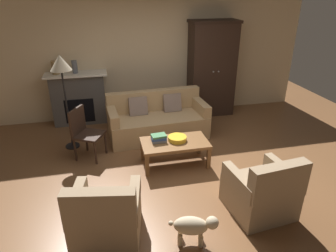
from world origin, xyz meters
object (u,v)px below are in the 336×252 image
Objects in this scene: floor_lamp at (61,69)px; armoire at (212,69)px; armchair_near_left at (106,217)px; dog at (194,226)px; mantel_vase_bronze at (55,68)px; fireplace at (79,98)px; book_stack at (159,138)px; couch at (157,121)px; mantel_vase_slate at (75,67)px; fruit_bowl at (177,138)px; side_chair_wooden at (84,130)px; coffee_table at (175,145)px; armchair_near_right at (262,192)px.

armoire is at bearing 18.58° from floor_lamp.
armchair_near_left is 2.78m from floor_lamp.
mantel_vase_bronze is at bearing 114.72° from dog.
floor_lamp is (-0.55, 2.46, 1.17)m from armchair_near_left.
book_stack is at bearing -56.85° from fireplace.
mantel_vase_slate is (-1.52, 0.97, 0.93)m from couch.
fireplace is 2.66m from fruit_bowl.
fireplace is 1.40× the size of armchair_near_left.
side_chair_wooden reaches higher than book_stack.
fireplace reaches higher than coffee_table.
armchair_near_right reaches higher than fruit_bowl.
side_chair_wooden is at bearing -158.02° from couch.
armchair_near_left is at bearing -129.02° from coffee_table.
fireplace reaches higher than book_stack.
floor_lamp is at bearing 136.33° from armchair_near_right.
armoire is at bearing -1.51° from fireplace.
coffee_table is 1.57m from side_chair_wooden.
couch is 7.23× the size of mantel_vase_bronze.
mantel_vase_bronze is (-0.38, -0.02, 0.69)m from fireplace.
armchair_near_left reaches higher than book_stack.
fireplace is at bearing 178.49° from armoire.
book_stack is at bearing 173.37° from fruit_bowl.
armoire is 2.47m from fruit_bowl.
fireplace reaches higher than armchair_near_left.
armoire is at bearing 81.20° from armchair_near_right.
armchair_near_right is (0.89, -2.56, -0.00)m from couch.
floor_lamp is (-0.13, -1.10, 0.24)m from mantel_vase_slate.
coffee_table is 3.57× the size of fruit_bowl.
armchair_near_left is (0.42, -3.56, -0.94)m from mantel_vase_slate.
floor_lamp is (-1.48, 0.94, 1.01)m from book_stack.
mantel_vase_bronze is 1.78m from side_chair_wooden.
floor_lamp reaches higher than book_stack.
book_stack is 1.79m from armchair_near_left.
side_chair_wooden is at bearing 138.60° from armchair_near_right.
armoire is at bearing 50.85° from book_stack.
coffee_table is at bearing -86.25° from couch.
armchair_near_right is (-0.54, -3.47, -0.74)m from armoire.
armchair_near_right is 3.71m from floor_lamp.
floor_lamp is 3.10× the size of dog.
side_chair_wooden is at bearing -57.27° from floor_lamp.
floor_lamp is at bearing 102.66° from armchair_near_left.
armchair_near_left reaches higher than dog.
floor_lamp reaches higher than couch.
armchair_near_left is at bearing -129.57° from fruit_bowl.
dog is at bearing -88.44° from book_stack.
armoire is 4.17m from dog.
fruit_bowl is at bearing -45.62° from mantel_vase_bronze.
fruit_bowl is 0.56× the size of dog.
couch is at bearing 4.40° from floor_lamp.
armchair_near_left is (-2.53, -3.50, -0.74)m from armoire.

